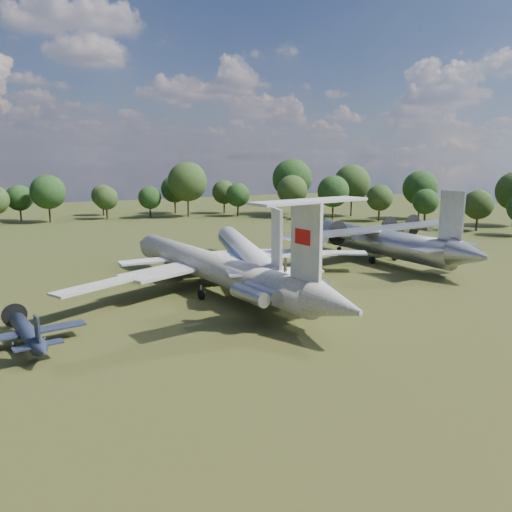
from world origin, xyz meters
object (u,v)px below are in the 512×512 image
an12_transport (379,245)px  small_prop_west (28,336)px  tu104_jet (247,259)px  person_on_il62 (285,266)px  il62_airliner (214,273)px

an12_transport → small_prop_west: (-55.61, -15.52, -1.70)m
tu104_jet → person_on_il62: 22.37m
an12_transport → person_on_il62: size_ratio=22.83×
an12_transport → person_on_il62: person_on_il62 is taller
il62_airliner → an12_transport: size_ratio=1.27×
person_on_il62 → tu104_jet: bearing=-135.4°
il62_airliner → person_on_il62: (2.15, -14.52, 3.54)m
tu104_jet → small_prop_west: (-31.06, -16.61, -1.41)m
il62_airliner → tu104_jet: (8.21, 6.70, -0.14)m
tu104_jet → an12_transport: bearing=12.4°
il62_airliner → person_on_il62: person_on_il62 is taller
il62_airliner → an12_transport: an12_transport is taller
an12_transport → person_on_il62: bearing=-150.7°
small_prop_west → person_on_il62: 25.93m
tu104_jet → an12_transport: 24.57m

